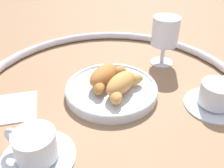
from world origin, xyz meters
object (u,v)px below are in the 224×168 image
object	(u,v)px
folded_napkin	(12,107)
croissant_small	(122,84)
coffee_cup_near	(216,96)
pastry_plate	(112,90)
croissant_large	(105,76)
coffee_cup_far	(36,148)
juice_glass_left	(165,33)

from	to	relation	value
folded_napkin	croissant_small	bearing A→B (deg)	119.20
folded_napkin	coffee_cup_near	bearing A→B (deg)	112.45
pastry_plate	coffee_cup_near	world-z (taller)	coffee_cup_near
croissant_large	coffee_cup_far	world-z (taller)	croissant_large
coffee_cup_near	folded_napkin	size ratio (longest dim) A/B	1.24
coffee_cup_far	juice_glass_left	distance (m)	0.46
croissant_small	coffee_cup_far	size ratio (longest dim) A/B	0.99
croissant_large	juice_glass_left	distance (m)	0.23
croissant_small	coffee_cup_near	distance (m)	0.22
croissant_large	coffee_cup_near	size ratio (longest dim) A/B	1.00
pastry_plate	juice_glass_left	size ratio (longest dim) A/B	1.62
pastry_plate	coffee_cup_near	xyz separation A→B (m)	(-0.04, 0.24, 0.01)
pastry_plate	juice_glass_left	distance (m)	0.23
coffee_cup_near	juice_glass_left	size ratio (longest dim) A/B	0.97
croissant_small	coffee_cup_far	distance (m)	0.24
coffee_cup_near	juice_glass_left	distance (m)	0.23
coffee_cup_near	folded_napkin	bearing A→B (deg)	-67.55
coffee_cup_far	folded_napkin	bearing A→B (deg)	-125.00
pastry_plate	croissant_large	distance (m)	0.04
juice_glass_left	folded_napkin	size ratio (longest dim) A/B	1.27
croissant_large	folded_napkin	bearing A→B (deg)	-50.08
croissant_large	coffee_cup_near	bearing A→B (deg)	97.62
pastry_plate	juice_glass_left	xyz separation A→B (m)	(-0.20, 0.08, 0.08)
coffee_cup_far	folded_napkin	distance (m)	0.17
juice_glass_left	croissant_large	bearing A→B (deg)	-28.36
croissant_small	coffee_cup_far	xyz separation A→B (m)	(0.22, -0.08, -0.02)
croissant_small	juice_glass_left	bearing A→B (deg)	166.02
coffee_cup_near	folded_napkin	distance (m)	0.47
croissant_small	folded_napkin	distance (m)	0.26
pastry_plate	coffee_cup_far	world-z (taller)	coffee_cup_far
pastry_plate	croissant_large	xyz separation A→B (m)	(-0.01, -0.02, 0.03)
juice_glass_left	folded_napkin	bearing A→B (deg)	-39.30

